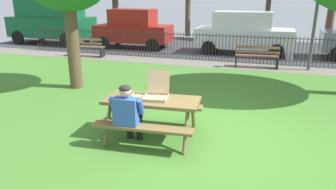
% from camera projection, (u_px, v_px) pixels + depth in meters
% --- Properties ---
extents(ground, '(28.00, 11.52, 0.02)m').
position_uv_depth(ground, '(222.00, 110.00, 7.43)').
color(ground, '#437A2C').
extents(cobblestone_walkway, '(28.00, 1.40, 0.01)m').
position_uv_depth(cobblestone_walkway, '(241.00, 66.00, 12.01)').
color(cobblestone_walkway, slate).
extents(street_asphalt, '(28.00, 6.95, 0.01)m').
position_uv_depth(street_asphalt, '(248.00, 49.00, 15.79)').
color(street_asphalt, '#38383D').
extents(picnic_table_foreground, '(1.91, 1.62, 0.79)m').
position_uv_depth(picnic_table_foreground, '(152.00, 107.00, 5.83)').
color(picnic_table_foreground, brown).
rests_on(picnic_table_foreground, ground).
extents(pizza_box_open, '(0.50, 0.56, 0.49)m').
position_uv_depth(pizza_box_open, '(156.00, 93.00, 5.82)').
color(pizza_box_open, tan).
rests_on(pizza_box_open, picnic_table_foreground).
extents(pizza_slice_on_table, '(0.24, 0.23, 0.02)m').
position_uv_depth(pizza_slice_on_table, '(136.00, 95.00, 5.97)').
color(pizza_slice_on_table, '#F6CF7B').
rests_on(pizza_slice_on_table, picnic_table_foreground).
extents(adult_at_table, '(0.62, 0.61, 1.19)m').
position_uv_depth(adult_at_table, '(128.00, 112.00, 5.42)').
color(adult_at_table, black).
rests_on(adult_at_table, ground).
extents(iron_fence_streetside, '(20.34, 0.03, 1.14)m').
position_uv_depth(iron_fence_streetside, '(243.00, 48.00, 12.46)').
color(iron_fence_streetside, '#2D2823').
rests_on(iron_fence_streetside, ground).
extents(park_bench_left, '(1.63, 0.58, 0.85)m').
position_uv_depth(park_bench_left, '(86.00, 47.00, 13.72)').
color(park_bench_left, brown).
rests_on(park_bench_left, ground).
extents(park_bench_center, '(1.63, 0.57, 0.85)m').
position_uv_depth(park_bench_center, '(257.00, 57.00, 11.59)').
color(park_bench_center, brown).
rests_on(park_bench_center, ground).
extents(lamp_post_walkway, '(0.28, 0.28, 3.87)m').
position_uv_depth(lamp_post_walkway, '(318.00, 3.00, 10.60)').
color(lamp_post_walkway, '#4C4C51').
rests_on(lamp_post_walkway, ground).
extents(parked_car_far_left, '(4.71, 2.10, 2.46)m').
position_uv_depth(parked_car_far_left, '(51.00, 20.00, 17.24)').
color(parked_car_far_left, '#0F532D').
rests_on(parked_car_far_left, ground).
extents(parked_car_left, '(3.93, 1.90, 1.98)m').
position_uv_depth(parked_car_left, '(133.00, 28.00, 15.88)').
color(parked_car_left, maroon).
rests_on(parked_car_left, ground).
extents(parked_car_center, '(4.43, 1.98, 1.94)m').
position_uv_depth(parked_car_center, '(244.00, 32.00, 14.27)').
color(parked_car_center, silver).
rests_on(parked_car_center, ground).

